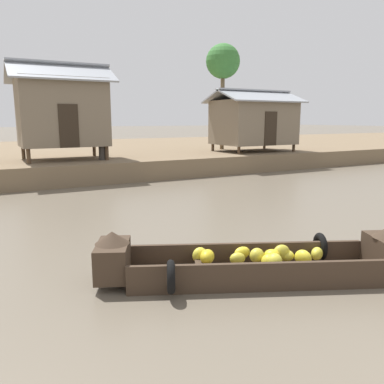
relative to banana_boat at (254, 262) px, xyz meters
name	(u,v)px	position (x,y,z in m)	size (l,w,h in m)	color
ground_plane	(171,213)	(0.76, 4.90, -0.30)	(300.00, 300.00, 0.00)	#665B4C
riverbank_strip	(66,155)	(0.76, 20.60, 0.14)	(160.00, 20.00, 0.88)	#756047
banana_boat	(254,262)	(0.00, 0.00, 0.00)	(5.10, 2.96, 0.88)	#3D2D21
stilt_house_left	(62,111)	(-0.65, 13.20, 2.73)	(4.35, 3.11, 4.26)	#4C3826
stilt_house_mid_left	(254,121)	(9.76, 13.03, 2.27)	(4.87, 3.51, 3.44)	#4C3826
palm_tree_near	(223,63)	(8.99, 15.12, 5.65)	(2.01, 2.01, 6.17)	brown
vendor_person	(101,139)	(0.79, 12.21, 1.51)	(0.44, 0.44, 1.66)	#332D28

